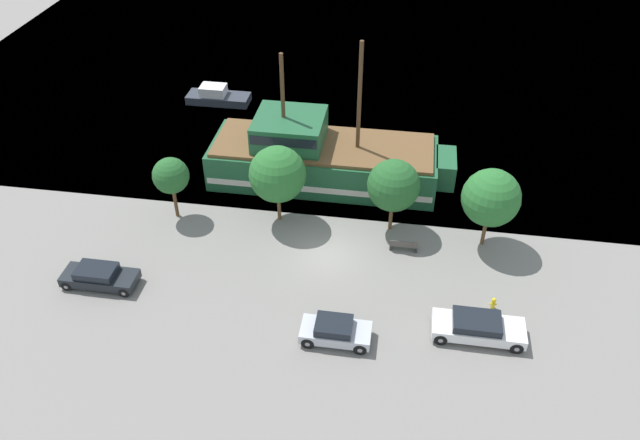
# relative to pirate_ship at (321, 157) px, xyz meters

# --- Properties ---
(ground_plane) EXTENTS (160.00, 160.00, 0.00)m
(ground_plane) POSITION_rel_pirate_ship_xyz_m (1.69, -8.55, -1.83)
(ground_plane) COLOR gray
(water_surface) EXTENTS (80.00, 80.00, 0.00)m
(water_surface) POSITION_rel_pirate_ship_xyz_m (1.69, 35.45, -1.83)
(water_surface) COLOR #38667F
(water_surface) RESTS_ON ground
(pirate_ship) EXTENTS (17.55, 5.87, 10.76)m
(pirate_ship) POSITION_rel_pirate_ship_xyz_m (0.00, 0.00, 0.00)
(pirate_ship) COLOR #1E5633
(pirate_ship) RESTS_ON water_surface
(moored_boat_dockside) EXTENTS (5.56, 2.07, 1.55)m
(moored_boat_dockside) POSITION_rel_pirate_ship_xyz_m (-11.03, 10.71, -1.26)
(moored_boat_dockside) COLOR #2D333D
(moored_boat_dockside) RESTS_ON water_surface
(parked_car_curb_front) EXTENTS (3.81, 1.81, 1.31)m
(parked_car_curb_front) POSITION_rel_pirate_ship_xyz_m (3.13, -15.38, -1.16)
(parked_car_curb_front) COLOR #B7BCC6
(parked_car_curb_front) RESTS_ON ground_plane
(parked_car_curb_mid) EXTENTS (4.46, 1.78, 1.27)m
(parked_car_curb_mid) POSITION_rel_pirate_ship_xyz_m (-11.32, -13.23, -1.19)
(parked_car_curb_mid) COLOR black
(parked_car_curb_mid) RESTS_ON ground_plane
(parked_car_curb_rear) EXTENTS (4.98, 1.99, 1.33)m
(parked_car_curb_rear) POSITION_rel_pirate_ship_xyz_m (10.73, -13.96, -1.14)
(parked_car_curb_rear) COLOR white
(parked_car_curb_rear) RESTS_ON ground_plane
(fire_hydrant) EXTENTS (0.42, 0.25, 0.76)m
(fire_hydrant) POSITION_rel_pirate_ship_xyz_m (11.75, -11.66, -1.42)
(fire_hydrant) COLOR yellow
(fire_hydrant) RESTS_ON ground_plane
(bench_promenade_east) EXTENTS (1.77, 0.45, 0.85)m
(bench_promenade_east) POSITION_rel_pirate_ship_xyz_m (6.44, -7.36, -1.39)
(bench_promenade_east) COLOR #4C4742
(bench_promenade_east) RESTS_ON ground_plane
(tree_row_east) EXTENTS (2.41, 2.41, 4.50)m
(tree_row_east) POSITION_rel_pirate_ship_xyz_m (-9.03, -6.02, 1.44)
(tree_row_east) COLOR brown
(tree_row_east) RESTS_ON ground_plane
(tree_row_mideast) EXTENTS (3.73, 3.73, 5.51)m
(tree_row_mideast) POSITION_rel_pirate_ship_xyz_m (-2.04, -5.32, 1.81)
(tree_row_mideast) COLOR brown
(tree_row_mideast) RESTS_ON ground_plane
(tree_row_midwest) EXTENTS (3.39, 3.39, 5.16)m
(tree_row_midwest) POSITION_rel_pirate_ship_xyz_m (5.45, -5.19, 1.63)
(tree_row_midwest) COLOR brown
(tree_row_midwest) RESTS_ON ground_plane
(tree_row_west) EXTENTS (3.63, 3.63, 5.45)m
(tree_row_west) POSITION_rel_pirate_ship_xyz_m (11.44, -5.87, 1.81)
(tree_row_west) COLOR brown
(tree_row_west) RESTS_ON ground_plane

